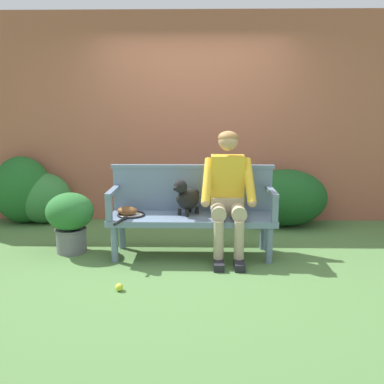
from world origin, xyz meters
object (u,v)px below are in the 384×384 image
(dog_on_bench, at_px, (186,197))
(baseball_glove, at_px, (127,211))
(tennis_racket, at_px, (130,215))
(garden_bench, at_px, (192,221))
(tennis_ball, at_px, (119,287))
(person_seated, at_px, (228,190))
(potted_plant, at_px, (70,218))

(dog_on_bench, bearing_deg, baseball_glove, -178.65)
(tennis_racket, bearing_deg, dog_on_bench, 6.11)
(dog_on_bench, bearing_deg, garden_bench, -22.57)
(dog_on_bench, xyz_separation_m, tennis_ball, (-0.54, -0.94, -0.59))
(garden_bench, distance_m, tennis_racket, 0.64)
(person_seated, height_order, tennis_ball, person_seated)
(garden_bench, xyz_separation_m, potted_plant, (-1.30, 0.08, 0.01))
(garden_bench, bearing_deg, baseball_glove, 179.09)
(person_seated, xyz_separation_m, tennis_racket, (-1.00, -0.02, -0.26))
(garden_bench, height_order, potted_plant, potted_plant)
(tennis_racket, bearing_deg, baseball_glove, 128.22)
(garden_bench, bearing_deg, tennis_ball, -123.40)
(tennis_ball, bearing_deg, baseball_glove, 94.63)
(person_seated, relative_size, tennis_ball, 19.70)
(dog_on_bench, distance_m, tennis_racket, 0.61)
(tennis_racket, height_order, tennis_ball, tennis_racket)
(garden_bench, xyz_separation_m, dog_on_bench, (-0.06, 0.03, 0.25))
(dog_on_bench, relative_size, tennis_ball, 5.88)
(person_seated, xyz_separation_m, dog_on_bench, (-0.43, 0.04, -0.08))
(dog_on_bench, distance_m, tennis_ball, 1.23)
(person_seated, height_order, tennis_racket, person_seated)
(person_seated, height_order, baseball_glove, person_seated)
(baseball_glove, bearing_deg, tennis_ball, -67.12)
(garden_bench, xyz_separation_m, person_seated, (0.37, -0.02, 0.33))
(baseball_glove, bearing_deg, garden_bench, 17.34)
(garden_bench, height_order, baseball_glove, baseball_glove)
(baseball_glove, bearing_deg, tennis_racket, -33.54)
(person_seated, bearing_deg, tennis_ball, -137.25)
(baseball_glove, distance_m, potted_plant, 0.64)
(garden_bench, relative_size, tennis_racket, 2.94)
(person_seated, relative_size, potted_plant, 2.01)
(tennis_racket, bearing_deg, garden_bench, 3.28)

